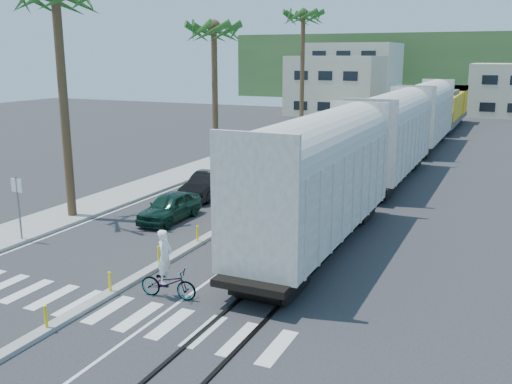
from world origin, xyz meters
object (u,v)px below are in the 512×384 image
(car_lead, at_px, (170,207))
(cyclist, at_px, (168,276))
(car_second, at_px, (207,185))
(street_sign, at_px, (18,199))

(car_lead, bearing_deg, cyclist, -57.79)
(cyclist, bearing_deg, car_lead, 26.13)
(car_second, bearing_deg, cyclist, -69.18)
(street_sign, xyz_separation_m, car_lead, (4.15, 5.65, -1.26))
(street_sign, relative_size, car_second, 0.65)
(car_second, bearing_deg, street_sign, -111.35)
(car_second, xyz_separation_m, cyclist, (5.73, -12.97, 0.02))
(car_lead, xyz_separation_m, car_second, (-0.64, 4.96, 0.04))
(street_sign, bearing_deg, car_lead, 53.70)
(cyclist, bearing_deg, street_sign, 69.40)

